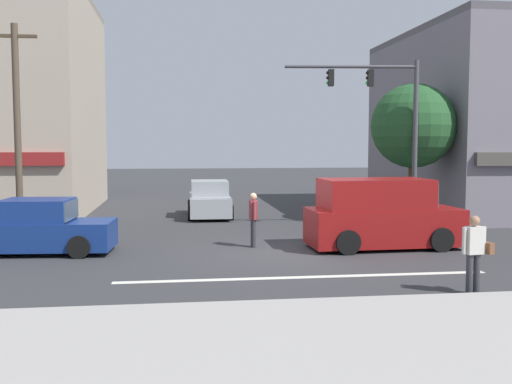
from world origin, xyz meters
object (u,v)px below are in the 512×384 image
at_px(utility_pole_near_left, 17,128).
at_px(street_tree, 413,126).
at_px(pedestrian_foreground_with_bag, 475,250).
at_px(sedan_crossing_leftbound, 210,200).
at_px(van_crossing_rightbound, 381,215).
at_px(traffic_light_mast, 389,116).
at_px(pedestrian_mid_crossing, 253,216).
at_px(sedan_approaching_near, 40,229).

bearing_deg(utility_pole_near_left, street_tree, 8.40).
bearing_deg(pedestrian_foreground_with_bag, utility_pole_near_left, 142.17).
bearing_deg(utility_pole_near_left, sedan_crossing_leftbound, 39.48).
height_order(street_tree, van_crossing_rightbound, street_tree).
xyz_separation_m(traffic_light_mast, pedestrian_mid_crossing, (-5.40, -3.12, -3.23)).
relative_size(traffic_light_mast, van_crossing_rightbound, 1.33).
bearing_deg(van_crossing_rightbound, pedestrian_foreground_with_bag, -89.40).
bearing_deg(utility_pole_near_left, van_crossing_rightbound, -15.57).
height_order(utility_pole_near_left, traffic_light_mast, utility_pole_near_left).
height_order(street_tree, sedan_crossing_leftbound, street_tree).
distance_m(street_tree, pedestrian_foreground_with_bag, 11.72).
height_order(street_tree, traffic_light_mast, traffic_light_mast).
relative_size(traffic_light_mast, sedan_crossing_leftbound, 1.50).
distance_m(sedan_crossing_leftbound, pedestrian_mid_crossing, 7.92).
xyz_separation_m(street_tree, traffic_light_mast, (-1.54, -1.48, 0.32)).
bearing_deg(sedan_approaching_near, pedestrian_mid_crossing, 2.19).
xyz_separation_m(utility_pole_near_left, sedan_approaching_near, (1.23, -2.71, -2.95)).
distance_m(traffic_light_mast, sedan_approaching_near, 12.60).
relative_size(utility_pole_near_left, pedestrian_foreground_with_bag, 4.21).
relative_size(utility_pole_near_left, sedan_crossing_leftbound, 1.70).
bearing_deg(sedan_crossing_leftbound, van_crossing_rightbound, -61.01).
relative_size(utility_pole_near_left, pedestrian_mid_crossing, 4.21).
height_order(traffic_light_mast, sedan_approaching_near, traffic_light_mast).
height_order(sedan_crossing_leftbound, pedestrian_mid_crossing, pedestrian_mid_crossing).
relative_size(sedan_crossing_leftbound, pedestrian_foreground_with_bag, 2.47).
distance_m(traffic_light_mast, pedestrian_foreground_with_bag, 10.11).
xyz_separation_m(street_tree, pedestrian_foreground_with_bag, (-3.06, -10.93, -2.90)).
bearing_deg(sedan_approaching_near, sedan_crossing_leftbound, 56.71).
relative_size(utility_pole_near_left, sedan_approaching_near, 1.67).
xyz_separation_m(street_tree, sedan_crossing_leftbound, (-7.85, 3.27, -3.14)).
bearing_deg(sedan_crossing_leftbound, utility_pole_near_left, -140.52).
bearing_deg(pedestrian_foreground_with_bag, sedan_approaching_near, 148.92).
bearing_deg(pedestrian_mid_crossing, utility_pole_near_left, 161.67).
height_order(street_tree, pedestrian_foreground_with_bag, street_tree).
relative_size(van_crossing_rightbound, sedan_approaching_near, 1.10).
xyz_separation_m(street_tree, sedan_approaching_near, (-13.18, -4.84, -3.14)).
distance_m(utility_pole_near_left, pedestrian_foreground_with_bag, 14.61).
relative_size(van_crossing_rightbound, pedestrian_mid_crossing, 2.79).
distance_m(street_tree, sedan_crossing_leftbound, 9.07).
relative_size(sedan_approaching_near, pedestrian_foreground_with_bag, 2.53).
height_order(van_crossing_rightbound, sedan_crossing_leftbound, van_crossing_rightbound).
bearing_deg(utility_pole_near_left, traffic_light_mast, 2.89).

